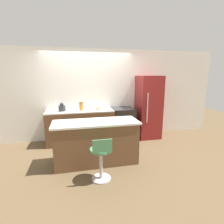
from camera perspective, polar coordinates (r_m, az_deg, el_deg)
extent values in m
plane|color=brown|center=(4.85, -6.56, -10.77)|extent=(14.00, 14.00, 0.00)
cube|color=white|center=(5.17, -7.74, 5.57)|extent=(8.00, 0.06, 2.60)
cube|color=brown|center=(4.99, -10.24, -4.78)|extent=(1.82, 0.62, 0.89)
cube|color=silver|center=(4.88, -10.44, 0.41)|extent=(1.82, 0.62, 0.03)
cube|color=#9EA3A8|center=(4.87, -14.19, 0.45)|extent=(0.44, 0.34, 0.01)
cube|color=brown|center=(3.83, -5.18, -10.05)|extent=(1.73, 0.63, 0.88)
cube|color=silver|center=(3.68, -5.31, -3.40)|extent=(1.80, 0.67, 0.04)
cube|color=black|center=(5.18, 3.53, -3.80)|extent=(0.62, 0.62, 0.92)
cube|color=black|center=(4.93, 4.54, -6.33)|extent=(0.44, 0.01, 0.32)
cube|color=#333338|center=(5.07, 3.60, 1.26)|extent=(0.59, 0.59, 0.01)
cube|color=maroon|center=(5.33, 11.77, 1.56)|extent=(0.66, 0.65, 1.85)
cube|color=silver|center=(4.95, 11.48, 1.30)|extent=(0.02, 0.02, 0.83)
cylinder|color=#B7B7BC|center=(3.45, -3.53, -20.80)|extent=(0.35, 0.35, 0.02)
cylinder|color=#B7B7BC|center=(3.31, -3.60, -16.89)|extent=(0.06, 0.06, 0.56)
cylinder|color=#478456|center=(3.17, -3.67, -12.14)|extent=(0.39, 0.39, 0.04)
cube|color=#478456|center=(2.97, -3.18, -11.07)|extent=(0.33, 0.02, 0.23)
cylinder|color=#333338|center=(4.85, -16.01, 1.19)|extent=(0.19, 0.19, 0.14)
sphere|color=#333338|center=(4.83, -16.08, 2.40)|extent=(0.11, 0.11, 0.11)
cylinder|color=beige|center=(4.90, -4.09, 1.47)|extent=(0.21, 0.21, 0.09)
cylinder|color=#B77F33|center=(4.84, -9.95, 1.81)|extent=(0.12, 0.12, 0.20)
cylinder|color=brown|center=(4.82, -10.00, 3.06)|extent=(0.13, 0.13, 0.02)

